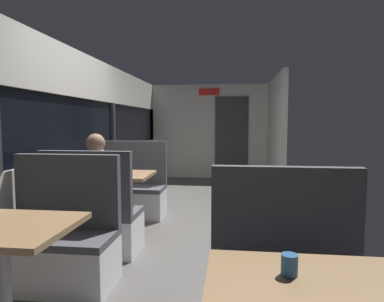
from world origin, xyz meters
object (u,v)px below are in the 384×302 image
object	(u,v)px
bench_near_window_facing_entry	(59,247)
seated_passenger	(96,201)
bench_mid_window_facing_entry	(133,194)
bench_front_aisle_facing_entry	(288,297)
bench_mid_window_facing_end	(93,222)
coffee_cup_primary	(104,169)
coffee_cup_secondary	(289,265)
dining_table_near_window	(1,240)
dining_table_mid_window	(116,181)

from	to	relation	value
bench_near_window_facing_entry	seated_passenger	distance (m)	0.80
bench_mid_window_facing_entry	bench_front_aisle_facing_entry	size ratio (longest dim) A/B	1.00
bench_near_window_facing_entry	bench_front_aisle_facing_entry	xyz separation A→B (m)	(1.79, -0.60, 0.00)
bench_mid_window_facing_end	coffee_cup_primary	bearing A→B (deg)	103.25
coffee_cup_secondary	bench_near_window_facing_entry	bearing A→B (deg)	144.74
bench_mid_window_facing_end	dining_table_near_window	bearing A→B (deg)	-90.00
dining_table_mid_window	bench_mid_window_facing_end	world-z (taller)	bench_mid_window_facing_end
bench_mid_window_facing_end	seated_passenger	bearing A→B (deg)	90.00
dining_table_mid_window	coffee_cup_secondary	world-z (taller)	coffee_cup_secondary
seated_passenger	coffee_cup_secondary	size ratio (longest dim) A/B	14.00
dining_table_mid_window	coffee_cup_primary	bearing A→B (deg)	153.98
dining_table_near_window	bench_near_window_facing_entry	xyz separation A→B (m)	(0.00, 0.70, -0.31)
coffee_cup_primary	bench_near_window_facing_entry	bearing A→B (deg)	-82.86
bench_mid_window_facing_end	bench_mid_window_facing_entry	bearing A→B (deg)	90.00
bench_near_window_facing_entry	bench_mid_window_facing_end	size ratio (longest dim) A/B	1.00
seated_passenger	coffee_cup_secondary	distance (m)	2.60
bench_mid_window_facing_entry	coffee_cup_secondary	bearing A→B (deg)	-62.84
dining_table_mid_window	bench_mid_window_facing_end	distance (m)	0.77
seated_passenger	bench_mid_window_facing_entry	bearing A→B (deg)	90.00
bench_near_window_facing_entry	coffee_cup_secondary	distance (m)	2.12
bench_near_window_facing_entry	bench_mid_window_facing_entry	xyz separation A→B (m)	(0.00, 2.09, 0.00)
dining_table_mid_window	bench_front_aisle_facing_entry	world-z (taller)	bench_front_aisle_facing_entry
bench_front_aisle_facing_entry	seated_passenger	bearing A→B (deg)	142.61
bench_mid_window_facing_entry	coffee_cup_secondary	world-z (taller)	bench_mid_window_facing_entry
coffee_cup_primary	coffee_cup_secondary	distance (m)	3.27
bench_mid_window_facing_entry	bench_front_aisle_facing_entry	world-z (taller)	same
bench_mid_window_facing_entry	seated_passenger	xyz separation A→B (m)	(0.00, -1.33, 0.21)
bench_mid_window_facing_entry	coffee_cup_primary	distance (m)	0.78
dining_table_near_window	bench_mid_window_facing_end	xyz separation A→B (m)	(0.00, 1.40, -0.31)
bench_front_aisle_facing_entry	coffee_cup_secondary	distance (m)	0.76
bench_mid_window_facing_end	bench_front_aisle_facing_entry	size ratio (longest dim) A/B	1.00
bench_near_window_facing_entry	coffee_cup_secondary	world-z (taller)	bench_near_window_facing_entry
bench_mid_window_facing_entry	coffee_cup_secondary	xyz separation A→B (m)	(1.69, -3.29, 0.46)
dining_table_near_window	dining_table_mid_window	size ratio (longest dim) A/B	1.00
seated_passenger	bench_near_window_facing_entry	bearing A→B (deg)	-90.00
seated_passenger	coffee_cup_primary	size ratio (longest dim) A/B	14.00
dining_table_mid_window	coffee_cup_primary	size ratio (longest dim) A/B	10.00
seated_passenger	coffee_cup_primary	bearing A→B (deg)	104.53
coffee_cup_primary	bench_front_aisle_facing_entry	bearing A→B (deg)	-46.55
bench_near_window_facing_entry	seated_passenger	xyz separation A→B (m)	(0.00, 0.77, 0.21)
bench_front_aisle_facing_entry	bench_near_window_facing_entry	bearing A→B (deg)	161.47
bench_near_window_facing_entry	bench_front_aisle_facing_entry	distance (m)	1.89
dining_table_near_window	bench_near_window_facing_entry	size ratio (longest dim) A/B	0.82
bench_mid_window_facing_entry	bench_front_aisle_facing_entry	distance (m)	3.23
bench_mid_window_facing_entry	bench_front_aisle_facing_entry	xyz separation A→B (m)	(1.79, -2.69, 0.00)
dining_table_near_window	bench_mid_window_facing_end	bearing A→B (deg)	90.00
bench_front_aisle_facing_entry	bench_mid_window_facing_entry	bearing A→B (deg)	123.60
dining_table_mid_window	seated_passenger	xyz separation A→B (m)	(0.00, -0.63, -0.10)
dining_table_near_window	coffee_cup_primary	world-z (taller)	coffee_cup_primary
dining_table_near_window	dining_table_mid_window	world-z (taller)	same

